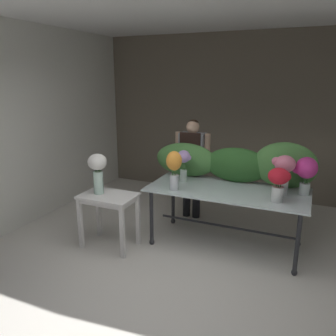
% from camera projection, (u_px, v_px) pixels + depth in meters
% --- Properties ---
extents(ground_plane, '(8.19, 8.19, 0.00)m').
position_uv_depth(ground_plane, '(209.00, 232.00, 4.89)').
color(ground_plane, silver).
extents(wall_back, '(5.41, 0.12, 2.95)m').
position_uv_depth(wall_back, '(241.00, 117.00, 6.14)').
color(wall_back, '#706656').
rests_on(wall_back, ground).
extents(wall_left, '(0.12, 3.84, 2.95)m').
position_uv_depth(wall_left, '(54.00, 121.00, 5.54)').
color(wall_left, silver).
rests_on(wall_left, ground).
extents(ceiling_slab, '(5.53, 3.84, 0.12)m').
position_uv_depth(ceiling_slab, '(216.00, 7.00, 4.09)').
color(ceiling_slab, silver).
rests_on(ceiling_slab, wall_back).
extents(display_table_glass, '(2.02, 0.94, 0.80)m').
position_uv_depth(display_table_glass, '(227.00, 197.00, 4.34)').
color(display_table_glass, silver).
rests_on(display_table_glass, ground).
extents(side_table_white, '(0.71, 0.48, 0.72)m').
position_uv_depth(side_table_white, '(109.00, 203.00, 4.34)').
color(side_table_white, white).
rests_on(side_table_white, ground).
extents(florist, '(0.56, 0.24, 1.56)m').
position_uv_depth(florist, '(192.00, 159.00, 5.19)').
color(florist, '#232328').
rests_on(florist, ground).
extents(foliage_backdrop, '(2.21, 0.27, 0.60)m').
position_uv_depth(foliage_backdrop, '(236.00, 163.00, 4.54)').
color(foliage_backdrop, '#477F3D').
rests_on(foliage_backdrop, display_table_glass).
extents(vase_magenta_peonies, '(0.29, 0.26, 0.47)m').
position_uv_depth(vase_magenta_peonies, '(306.00, 171.00, 4.02)').
color(vase_magenta_peonies, silver).
rests_on(vase_magenta_peonies, display_table_glass).
extents(vase_lilac_ranunculus, '(0.21, 0.18, 0.44)m').
position_uv_depth(vase_lilac_ranunculus, '(184.00, 162.00, 4.55)').
color(vase_lilac_ranunculus, silver).
rests_on(vase_lilac_ranunculus, display_table_glass).
extents(vase_sunset_lilies, '(0.20, 0.20, 0.50)m').
position_uv_depth(vase_sunset_lilies, '(174.00, 166.00, 4.21)').
color(vase_sunset_lilies, silver).
rests_on(vase_sunset_lilies, display_table_glass).
extents(vase_crimson_stock, '(0.26, 0.24, 0.40)m').
position_uv_depth(vase_crimson_stock, '(279.00, 181.00, 3.81)').
color(vase_crimson_stock, silver).
rests_on(vase_crimson_stock, display_table_glass).
extents(vase_rosy_freesia, '(0.28, 0.25, 0.49)m').
position_uv_depth(vase_rosy_freesia, '(284.00, 170.00, 4.02)').
color(vase_rosy_freesia, silver).
rests_on(vase_rosy_freesia, display_table_glass).
extents(vase_white_roses_tall, '(0.24, 0.24, 0.53)m').
position_uv_depth(vase_white_roses_tall, '(98.00, 170.00, 4.28)').
color(vase_white_roses_tall, silver).
rests_on(vase_white_roses_tall, side_table_white).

